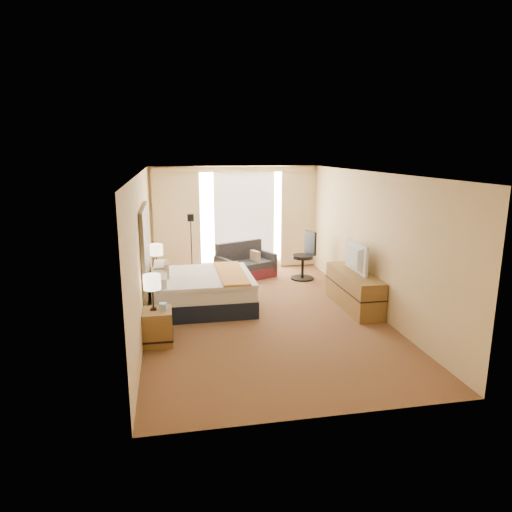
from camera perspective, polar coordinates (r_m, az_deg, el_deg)
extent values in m
cube|color=#581F19|center=(8.64, 0.64, -7.11)|extent=(4.20, 7.00, 0.02)
cube|color=silver|center=(8.12, 0.69, 10.38)|extent=(4.20, 7.00, 0.02)
cube|color=beige|center=(11.68, -2.74, 4.79)|extent=(4.20, 0.02, 2.60)
cube|color=beige|center=(5.02, 8.62, -6.67)|extent=(4.20, 0.02, 2.60)
cube|color=beige|center=(8.14, -13.99, 0.76)|extent=(0.02, 7.00, 2.60)
cube|color=beige|center=(8.93, 14.00, 1.83)|extent=(0.02, 7.00, 2.60)
cube|color=black|center=(8.34, -13.64, 0.92)|extent=(0.06, 1.85, 1.50)
cube|color=brown|center=(7.42, -12.17, -8.65)|extent=(0.45, 0.52, 0.55)
cube|color=brown|center=(9.78, -11.88, -3.27)|extent=(0.45, 0.52, 0.55)
cube|color=brown|center=(9.05, 12.11, -4.13)|extent=(0.50, 1.80, 0.70)
cube|color=white|center=(11.69, -1.50, 4.91)|extent=(2.30, 0.02, 2.30)
cube|color=beige|center=(11.46, -9.87, 4.30)|extent=(1.15, 0.09, 2.50)
cube|color=beige|center=(11.91, 5.26, 4.77)|extent=(0.90, 0.09, 2.50)
cube|color=white|center=(11.65, -1.46, 4.64)|extent=(1.55, 0.04, 2.50)
cube|color=beige|center=(11.41, -2.69, 10.75)|extent=(4.00, 0.16, 0.12)
cube|color=black|center=(8.96, -6.67, -5.38)|extent=(1.90, 1.72, 0.32)
cube|color=white|center=(8.87, -6.72, -3.57)|extent=(1.86, 1.68, 0.27)
cube|color=white|center=(8.83, -6.28, -2.56)|extent=(1.74, 1.74, 0.06)
cube|color=#C6872D|center=(8.87, -3.13, -2.14)|extent=(0.50, 1.74, 0.04)
cube|color=white|center=(8.38, -11.95, -2.83)|extent=(0.25, 0.71, 0.16)
cube|color=white|center=(9.19, -11.86, -1.42)|extent=(0.25, 0.71, 0.16)
cube|color=beige|center=(8.77, -11.09, -1.83)|extent=(0.09, 0.38, 0.33)
cube|color=maroon|center=(10.92, -1.28, -2.11)|extent=(1.53, 1.22, 0.24)
cube|color=#333338|center=(10.83, -1.15, -1.16)|extent=(1.38, 1.04, 0.15)
cube|color=#333338|center=(11.05, -2.13, 0.50)|extent=(1.19, 0.64, 0.53)
cube|color=#333338|center=(10.54, -4.11, -1.43)|extent=(0.39, 0.70, 0.43)
cube|color=#333338|center=(11.22, 1.36, -0.51)|extent=(0.39, 0.70, 0.43)
cube|color=beige|center=(10.93, -0.11, -0.15)|extent=(0.21, 0.34, 0.31)
cube|color=black|center=(10.88, -7.94, -2.90)|extent=(0.20, 0.20, 0.02)
cylinder|color=black|center=(10.71, -8.06, 0.74)|extent=(0.03, 0.03, 1.39)
cube|color=black|center=(10.57, -8.19, 4.78)|extent=(0.14, 0.14, 0.16)
cylinder|color=black|center=(10.90, 5.81, -2.76)|extent=(0.55, 0.55, 0.03)
cylinder|color=black|center=(10.83, 5.84, -1.39)|extent=(0.07, 0.07, 0.50)
cylinder|color=black|center=(10.77, 5.87, -0.09)|extent=(0.48, 0.48, 0.08)
cube|color=black|center=(10.81, 6.80, 1.67)|extent=(0.17, 0.44, 0.55)
cube|color=black|center=(7.35, -12.70, -6.43)|extent=(0.10, 0.10, 0.04)
cylinder|color=black|center=(7.29, -12.77, -5.04)|extent=(0.03, 0.03, 0.34)
cylinder|color=#FFE6BF|center=(7.22, -12.87, -3.19)|extent=(0.27, 0.27, 0.23)
cube|color=black|center=(9.65, -12.25, -1.70)|extent=(0.09, 0.09, 0.04)
cylinder|color=black|center=(9.61, -12.30, -0.64)|extent=(0.03, 0.03, 0.33)
cylinder|color=#FFE6BF|center=(9.55, -12.37, 0.77)|extent=(0.27, 0.27, 0.23)
cube|color=#94B8E6|center=(7.32, -11.55, -6.18)|extent=(0.13, 0.13, 0.10)
cube|color=black|center=(9.79, -11.27, -1.34)|extent=(0.23, 0.20, 0.08)
imported|color=black|center=(8.93, 11.83, -0.10)|extent=(0.15, 1.00, 0.58)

